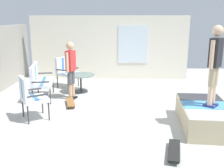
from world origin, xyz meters
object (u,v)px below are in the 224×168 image
patio_chair_near_house (65,69)px  person_watching (71,66)px  patio_bench (39,78)px  person_skater (215,60)px  patio_chair_by_wall (30,94)px  skate_ramp (206,116)px  skateboard_by_bench (70,102)px  patio_table (81,80)px  skateboard_spare (174,150)px

patio_chair_near_house → person_watching: bearing=-161.4°
patio_bench → person_skater: person_skater is taller
patio_chair_by_wall → patio_chair_near_house: bearing=-3.5°
skate_ramp → patio_chair_near_house: (3.36, 3.78, 0.36)m
person_watching → skateboard_by_bench: 1.07m
patio_bench → patio_chair_near_house: bearing=-18.3°
skate_ramp → skateboard_by_bench: bearing=67.3°
patio_chair_near_house → patio_table: (-0.68, -0.64, -0.21)m
patio_bench → skateboard_by_bench: 1.28m
patio_chair_by_wall → person_skater: 4.13m
patio_chair_near_house → patio_chair_by_wall: (-3.06, 0.19, 0.00)m
patio_chair_near_house → person_skater: (-3.42, -3.83, 0.87)m
patio_table → skateboard_spare: size_ratio=1.09×
patio_bench → person_skater: size_ratio=0.79×
skate_ramp → skateboard_spare: bearing=143.4°
skate_ramp → patio_table: patio_table is taller
patio_table → skateboard_by_bench: size_ratio=1.09×
patio_bench → skateboard_by_bench: bearing=-119.8°
person_watching → patio_chair_near_house: bearing=18.6°
patio_table → skate_ramp: bearing=-130.5°
patio_bench → person_skater: bearing=-115.0°
patio_chair_near_house → person_skater: bearing=-131.8°
patio_table → person_watching: person_watching is taller
skate_ramp → skateboard_by_bench: 3.51m
skateboard_spare → skate_ramp: bearing=-36.6°
patio_chair_near_house → skateboard_by_bench: 2.14m
person_skater → patio_bench: bearing=65.0°
skate_ramp → patio_bench: (1.93, 4.25, 0.37)m
skateboard_by_bench → skateboard_spare: 3.48m
skate_ramp → person_skater: bearing=-143.2°
person_skater → skateboard_spare: size_ratio=2.05×
patio_bench → patio_chair_by_wall: bearing=-170.2°
patio_chair_by_wall → person_skater: bearing=-95.2°
patio_chair_near_house → person_watching: size_ratio=0.61×
patio_chair_near_house → patio_bench: bearing=161.7°
person_watching → person_skater: size_ratio=0.99×
skate_ramp → skateboard_spare: (-1.26, 0.93, -0.16)m
skate_ramp → patio_bench: patio_bench is taller
patio_chair_near_house → patio_table: bearing=-136.7°
patio_table → person_skater: bearing=-130.7°
patio_chair_near_house → patio_table: patio_chair_near_house is taller
patio_chair_near_house → skateboard_spare: bearing=-148.4°
patio_table → skateboard_spare: (-3.93, -2.20, -0.32)m
skate_ramp → skateboard_spare: 1.57m
patio_chair_near_house → patio_table: 0.96m
patio_bench → patio_chair_near_house: 1.50m
patio_chair_by_wall → skateboard_by_bench: size_ratio=1.24×
patio_bench → skateboard_by_bench: (-0.58, -1.01, -0.53)m
patio_table → skateboard_by_bench: 1.37m
skate_ramp → patio_table: size_ratio=2.11×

